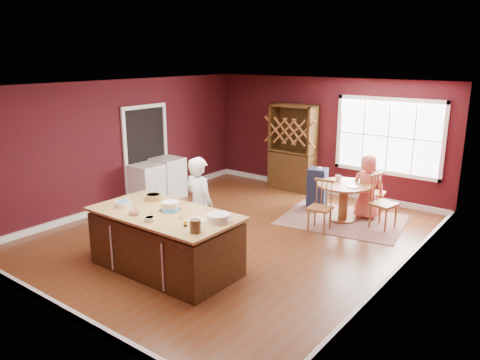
% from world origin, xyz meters
% --- Properties ---
extents(room_shell, '(7.00, 7.00, 7.00)m').
position_xyz_m(room_shell, '(0.00, 0.00, 1.35)').
color(room_shell, '#59311A').
rests_on(room_shell, ground).
extents(window, '(2.36, 0.10, 1.66)m').
position_xyz_m(window, '(1.50, 3.47, 1.50)').
color(window, white).
rests_on(window, room_shell).
extents(doorway, '(0.08, 1.26, 2.13)m').
position_xyz_m(doorway, '(-2.97, 0.60, 1.02)').
color(doorway, white).
rests_on(doorway, room_shell).
extents(kitchen_island, '(2.31, 1.21, 0.92)m').
position_xyz_m(kitchen_island, '(0.06, -1.76, 0.44)').
color(kitchen_island, black).
rests_on(kitchen_island, ground).
extents(dining_table, '(1.09, 1.09, 0.75)m').
position_xyz_m(dining_table, '(1.26, 1.91, 0.53)').
color(dining_table, brown).
rests_on(dining_table, ground).
extents(baker, '(0.63, 0.45, 1.63)m').
position_xyz_m(baker, '(0.04, -0.96, 0.81)').
color(baker, silver).
rests_on(baker, ground).
extents(layer_cake, '(0.35, 0.35, 0.14)m').
position_xyz_m(layer_cake, '(0.08, -1.65, 0.99)').
color(layer_cake, white).
rests_on(layer_cake, kitchen_island).
extents(bowl_blue, '(0.23, 0.23, 0.09)m').
position_xyz_m(bowl_blue, '(-0.63, -1.96, 0.96)').
color(bowl_blue, white).
rests_on(bowl_blue, kitchen_island).
extents(bowl_yellow, '(0.26, 0.26, 0.10)m').
position_xyz_m(bowl_yellow, '(-0.52, -1.44, 0.97)').
color(bowl_yellow, '#9A8148').
rests_on(bowl_yellow, kitchen_island).
extents(bowl_pink, '(0.17, 0.17, 0.06)m').
position_xyz_m(bowl_pink, '(-0.21, -2.10, 0.95)').
color(bowl_pink, silver).
rests_on(bowl_pink, kitchen_island).
extents(bowl_olive, '(0.16, 0.16, 0.06)m').
position_xyz_m(bowl_olive, '(0.18, -2.15, 0.95)').
color(bowl_olive, beige).
rests_on(bowl_olive, kitchen_island).
extents(drinking_glass, '(0.07, 0.07, 0.15)m').
position_xyz_m(drinking_glass, '(0.44, -1.80, 0.99)').
color(drinking_glass, white).
rests_on(drinking_glass, kitchen_island).
extents(dinner_plate, '(0.26, 0.26, 0.02)m').
position_xyz_m(dinner_plate, '(0.70, -1.75, 0.93)').
color(dinner_plate, '#FBF7AC').
rests_on(dinner_plate, kitchen_island).
extents(white_tub, '(0.33, 0.33, 0.11)m').
position_xyz_m(white_tub, '(0.97, -1.58, 0.98)').
color(white_tub, beige).
rests_on(white_tub, kitchen_island).
extents(stoneware_crock, '(0.15, 0.15, 0.18)m').
position_xyz_m(stoneware_crock, '(0.99, -2.08, 1.01)').
color(stoneware_crock, brown).
rests_on(stoneware_crock, kitchen_island).
extents(toy_figurine, '(0.05, 0.05, 0.08)m').
position_xyz_m(toy_figurine, '(0.73, -2.00, 0.96)').
color(toy_figurine, yellow).
rests_on(toy_figurine, kitchen_island).
extents(rug, '(2.57, 2.13, 0.01)m').
position_xyz_m(rug, '(1.26, 1.91, 0.01)').
color(rug, brown).
rests_on(rug, ground).
extents(chair_east, '(0.50, 0.52, 1.05)m').
position_xyz_m(chair_east, '(2.05, 1.97, 0.52)').
color(chair_east, brown).
rests_on(chair_east, ground).
extents(chair_south, '(0.45, 0.43, 0.97)m').
position_xyz_m(chair_south, '(1.16, 1.12, 0.49)').
color(chair_south, brown).
rests_on(chair_south, ground).
extents(chair_north, '(0.46, 0.44, 0.97)m').
position_xyz_m(chair_north, '(1.58, 2.67, 0.49)').
color(chair_north, brown).
rests_on(chair_north, ground).
extents(seated_woman, '(0.75, 0.63, 1.31)m').
position_xyz_m(seated_woman, '(1.57, 2.33, 0.65)').
color(seated_woman, '#D65F55').
rests_on(seated_woman, ground).
extents(high_chair, '(0.45, 0.45, 0.92)m').
position_xyz_m(high_chair, '(0.50, 2.24, 0.46)').
color(high_chair, '#1C243E').
rests_on(high_chair, ground).
extents(toddler, '(0.18, 0.14, 0.26)m').
position_xyz_m(toddler, '(0.51, 2.26, 0.81)').
color(toddler, '#8CA5BF').
rests_on(toddler, high_chair).
extents(table_plate, '(0.22, 0.22, 0.02)m').
position_xyz_m(table_plate, '(1.50, 1.79, 0.76)').
color(table_plate, beige).
rests_on(table_plate, dining_table).
extents(table_cup, '(0.14, 0.14, 0.10)m').
position_xyz_m(table_cup, '(1.04, 2.09, 0.80)').
color(table_cup, silver).
rests_on(table_cup, dining_table).
extents(hutch, '(1.13, 0.47, 2.07)m').
position_xyz_m(hutch, '(-0.71, 3.22, 1.04)').
color(hutch, black).
rests_on(hutch, ground).
extents(washer, '(0.61, 0.59, 0.89)m').
position_xyz_m(washer, '(-2.64, 0.28, 0.44)').
color(washer, white).
rests_on(washer, ground).
extents(dryer, '(0.63, 0.61, 0.92)m').
position_xyz_m(dryer, '(-2.64, 0.92, 0.46)').
color(dryer, white).
rests_on(dryer, ground).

